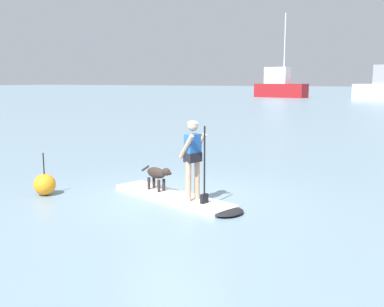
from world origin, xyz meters
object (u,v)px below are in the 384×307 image
person_paddler (193,155)px  marker_buoy (45,184)px  moored_boat_starboard (280,86)px  paddleboard (179,198)px  dog (158,174)px

person_paddler → marker_buoy: person_paddler is taller
moored_boat_starboard → marker_buoy: 63.32m
paddleboard → dog: (-0.71, 0.25, 0.45)m
moored_boat_starboard → marker_buoy: size_ratio=12.82×
dog → moored_boat_starboard: 62.59m
person_paddler → marker_buoy: (-3.49, -0.82, -0.85)m
dog → marker_buoy: (-2.35, -1.22, -0.24)m
moored_boat_starboard → marker_buoy: moored_boat_starboard is taller
dog → moored_boat_starboard: size_ratio=0.08×
paddleboard → person_paddler: person_paddler is taller
person_paddler → moored_boat_starboard: moored_boat_starboard is taller
moored_boat_starboard → marker_buoy: (11.56, -62.24, -1.54)m
marker_buoy → paddleboard: bearing=17.6°
person_paddler → moored_boat_starboard: (-15.05, 61.41, 0.69)m
paddleboard → moored_boat_starboard: size_ratio=0.28×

